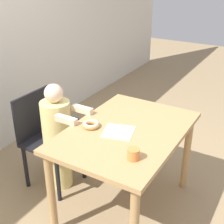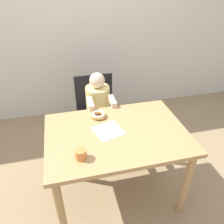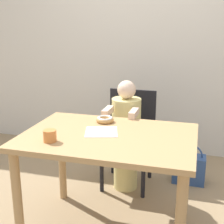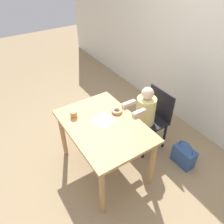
# 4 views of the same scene
# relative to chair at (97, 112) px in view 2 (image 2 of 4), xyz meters

# --- Properties ---
(ground_plane) EXTENTS (12.00, 12.00, 0.00)m
(ground_plane) POSITION_rel_chair_xyz_m (0.03, -0.77, -0.46)
(ground_plane) COLOR #997F5B
(wall_back) EXTENTS (8.00, 0.05, 2.50)m
(wall_back) POSITION_rel_chair_xyz_m (0.03, 0.84, 0.79)
(wall_back) COLOR silver
(wall_back) RESTS_ON ground_plane
(dining_table) EXTENTS (1.13, 0.79, 0.74)m
(dining_table) POSITION_rel_chair_xyz_m (0.03, -0.77, 0.18)
(dining_table) COLOR tan
(dining_table) RESTS_ON ground_plane
(chair) EXTENTS (0.43, 0.44, 0.86)m
(chair) POSITION_rel_chair_xyz_m (0.00, 0.00, 0.00)
(chair) COLOR black
(chair) RESTS_ON ground_plane
(child_figure) EXTENTS (0.26, 0.42, 0.99)m
(child_figure) POSITION_rel_chair_xyz_m (-0.00, -0.12, 0.03)
(child_figure) COLOR #E0D17F
(child_figure) RESTS_ON ground_plane
(donut) EXTENTS (0.13, 0.13, 0.04)m
(donut) POSITION_rel_chair_xyz_m (-0.07, -0.53, 0.31)
(donut) COLOR tan
(donut) RESTS_ON dining_table
(napkin) EXTENTS (0.26, 0.26, 0.00)m
(napkin) POSITION_rel_chair_xyz_m (-0.03, -0.74, 0.29)
(napkin) COLOR white
(napkin) RESTS_ON dining_table
(handbag) EXTENTS (0.29, 0.16, 0.38)m
(handbag) POSITION_rel_chair_xyz_m (0.55, 0.13, -0.32)
(handbag) COLOR #2D4C84
(handbag) RESTS_ON ground_plane
(cup) EXTENTS (0.08, 0.08, 0.07)m
(cup) POSITION_rel_chair_xyz_m (-0.28, -0.99, 0.32)
(cup) COLOR orange
(cup) RESTS_ON dining_table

